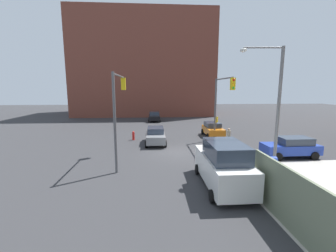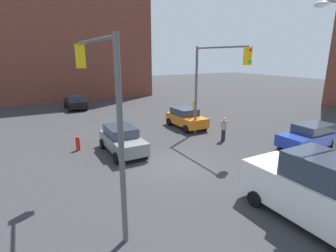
# 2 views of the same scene
# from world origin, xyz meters

# --- Properties ---
(ground_plane) EXTENTS (120.00, 120.00, 0.00)m
(ground_plane) POSITION_xyz_m (0.00, 0.00, 0.00)
(ground_plane) COLOR #333335
(building_brick_west) EXTENTS (16.00, 28.00, 20.31)m
(building_brick_west) POSITION_xyz_m (-32.00, -3.79, 10.15)
(building_brick_west) COLOR brown
(building_brick_west) RESTS_ON ground
(traffic_signal_nw_corner) EXTENTS (5.29, 0.36, 6.50)m
(traffic_signal_nw_corner) POSITION_xyz_m (-2.49, 4.50, 4.62)
(traffic_signal_nw_corner) COLOR #59595B
(traffic_signal_nw_corner) RESTS_ON ground
(traffic_signal_se_corner) EXTENTS (5.23, 0.36, 6.50)m
(traffic_signal_se_corner) POSITION_xyz_m (2.52, -4.50, 4.62)
(traffic_signal_se_corner) COLOR #59595B
(traffic_signal_se_corner) RESTS_ON ground
(warning_sign_two_way) EXTENTS (0.48, 0.48, 2.40)m
(warning_sign_two_way) POSITION_xyz_m (-5.40, 4.92, 1.64)
(warning_sign_two_way) COLOR #4C4C4C
(warning_sign_two_way) RESTS_ON ground
(fire_hydrant) EXTENTS (0.26, 0.26, 0.94)m
(fire_hydrant) POSITION_xyz_m (-5.00, -4.20, 0.49)
(fire_hydrant) COLOR red
(fire_hydrant) RESTS_ON ground
(hatchback_black) EXTENTS (3.99, 2.02, 1.62)m
(hatchback_black) POSITION_xyz_m (-18.99, -1.84, 0.84)
(hatchback_black) COLOR black
(hatchback_black) RESTS_ON ground
(coupe_orange) EXTENTS (3.94, 2.02, 1.62)m
(coupe_orange) POSITION_xyz_m (-6.28, 4.80, 0.84)
(coupe_orange) COLOR orange
(coupe_orange) RESTS_ON ground
(coupe_gray) EXTENTS (4.16, 2.02, 1.62)m
(coupe_gray) POSITION_xyz_m (-3.28, -1.83, 0.84)
(coupe_gray) COLOR slate
(coupe_gray) RESTS_ON ground
(sedan_blue) EXTENTS (2.02, 4.31, 1.62)m
(sedan_blue) POSITION_xyz_m (1.94, 9.01, 0.84)
(sedan_blue) COLOR #1E389E
(sedan_blue) RESTS_ON ground
(van_white_delivery) EXTENTS (5.40, 2.32, 2.62)m
(van_white_delivery) POSITION_xyz_m (7.05, 1.80, 1.28)
(van_white_delivery) COLOR white
(van_white_delivery) RESTS_ON ground
(pedestrian_crossing) EXTENTS (0.36, 0.36, 1.71)m
(pedestrian_crossing) POSITION_xyz_m (-2.00, 5.20, 0.89)
(pedestrian_crossing) COLOR #9E937A
(pedestrian_crossing) RESTS_ON ground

